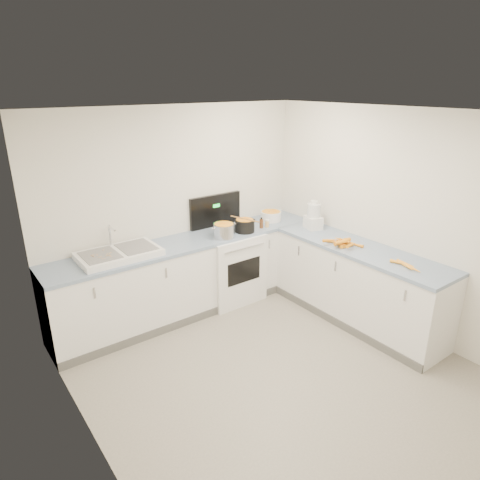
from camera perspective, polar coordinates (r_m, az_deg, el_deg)
floor at (r=4.45m, az=5.65°, el=-17.71°), size 3.50×4.00×0.00m
ceiling at (r=3.52m, az=7.11°, el=16.36°), size 3.50×4.00×0.00m
wall_back at (r=5.36m, az=-8.38°, el=4.02°), size 3.50×0.00×2.50m
wall_left at (r=3.02m, az=-19.36°, el=-10.39°), size 0.00×4.00×2.50m
wall_right at (r=5.10m, az=20.90°, el=2.05°), size 0.00×4.00×2.50m
counter_back at (r=5.38m, az=-6.41°, el=-4.67°), size 3.50×0.62×0.94m
counter_right at (r=5.31m, az=15.37°, el=-5.70°), size 0.62×2.20×0.94m
stove at (r=5.64m, az=-1.52°, el=-3.30°), size 0.76×0.65×1.36m
sink at (r=4.84m, az=-15.85°, el=-1.77°), size 0.86×0.52×0.31m
steel_pot at (r=5.23m, az=-2.16°, el=1.15°), size 0.27×0.27×0.19m
black_pot at (r=5.43m, az=0.63°, el=1.82°), size 0.30×0.30×0.18m
wooden_spoon at (r=5.40m, az=0.64°, el=2.82°), size 0.14×0.42×0.02m
mixing_bowl at (r=5.89m, az=4.15°, el=3.21°), size 0.32×0.32×0.13m
extract_bottle at (r=5.58m, az=2.86°, el=2.20°), size 0.05×0.05×0.12m
spice_jar at (r=5.63m, az=3.63°, el=2.16°), size 0.05×0.05×0.09m
food_processor at (r=5.61m, az=9.77°, el=3.08°), size 0.23×0.26×0.37m
carrot_pile at (r=5.13m, az=13.47°, el=-0.30°), size 0.41×0.40×0.09m
peeled_carrots at (r=4.73m, az=21.29°, el=-3.15°), size 0.13×0.37×0.04m
peelings at (r=4.74m, az=-17.98°, el=-1.97°), size 0.21×0.26×0.01m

